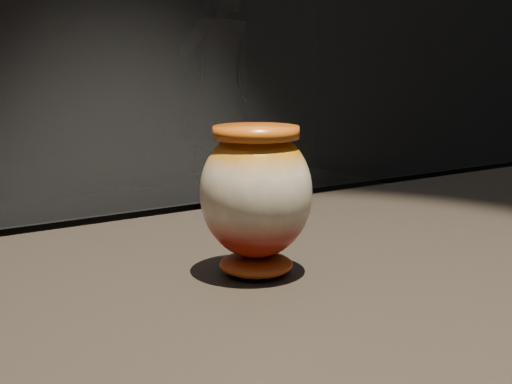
% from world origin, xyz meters
% --- Properties ---
extents(main_vase, '(0.17, 0.17, 0.18)m').
position_xyz_m(main_vase, '(-0.02, 0.04, 1.00)').
color(main_vase, maroon).
rests_on(main_vase, display_plinth).
extents(visitor, '(0.64, 0.42, 1.74)m').
position_xyz_m(visitor, '(2.16, 3.81, 0.87)').
color(visitor, black).
rests_on(visitor, ground).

